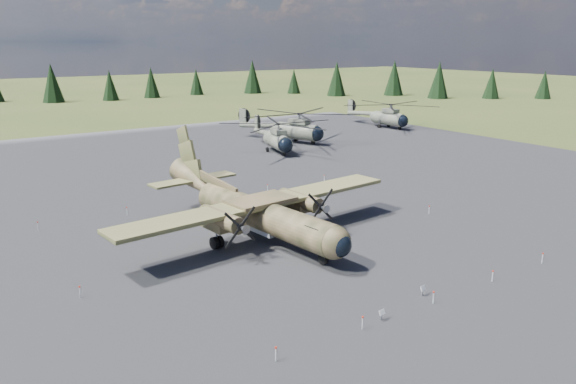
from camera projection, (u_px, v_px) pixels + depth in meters
ground at (289, 248)px, 45.64m from camera, size 500.00×500.00×0.00m
apron at (230, 217)px, 53.63m from camera, size 120.00×120.00×0.04m
transport_plane at (254, 207)px, 47.84m from camera, size 26.97×24.40×8.87m
helicopter_near at (277, 131)px, 84.00m from camera, size 21.52×22.49×4.53m
helicopter_mid at (297, 122)px, 91.93m from camera, size 25.29×25.37×5.01m
helicopter_far at (389, 111)px, 108.01m from camera, size 19.22×22.24×4.71m
info_placard_left at (382, 313)px, 33.63m from camera, size 0.45×0.22×0.69m
info_placard_right at (423, 289)px, 36.90m from camera, size 0.47×0.26×0.71m
barrier_fence at (285, 243)px, 45.20m from camera, size 33.12×29.62×0.85m
treeline at (351, 188)px, 45.31m from camera, size 290.58×284.51×10.89m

